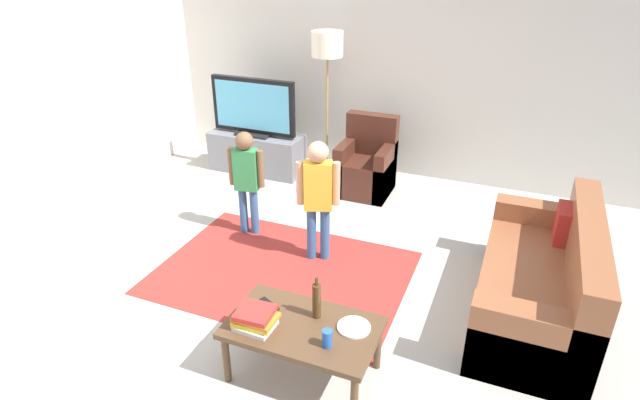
{
  "coord_description": "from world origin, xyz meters",
  "views": [
    {
      "loc": [
        1.55,
        -3.18,
        2.69
      ],
      "look_at": [
        0.0,
        0.6,
        0.65
      ],
      "focal_mm": 29.3,
      "sensor_mm": 36.0,
      "label": 1
    }
  ],
  "objects_px": {
    "tv": "(253,108)",
    "child_center": "(318,191)",
    "plate": "(354,327)",
    "coffee_table": "(303,331)",
    "armchair": "(367,167)",
    "tv_remote": "(269,304)",
    "couch": "(546,285)",
    "book_stack": "(255,319)",
    "tv_stand": "(257,153)",
    "floor_lamp": "(327,53)",
    "soda_can": "(327,338)",
    "child_near_tv": "(246,174)",
    "bottle": "(317,300)"
  },
  "relations": [
    {
      "from": "tv",
      "to": "child_center",
      "type": "relative_size",
      "value": 0.95
    },
    {
      "from": "plate",
      "to": "child_center",
      "type": "bearing_deg",
      "value": 121.28
    },
    {
      "from": "tv",
      "to": "coffee_table",
      "type": "distance_m",
      "value": 3.64
    },
    {
      "from": "armchair",
      "to": "tv_remote",
      "type": "xyz_separation_m",
      "value": [
        0.21,
        -2.88,
        0.13
      ]
    },
    {
      "from": "couch",
      "to": "armchair",
      "type": "height_order",
      "value": "armchair"
    },
    {
      "from": "couch",
      "to": "book_stack",
      "type": "distance_m",
      "value": 2.28
    },
    {
      "from": "couch",
      "to": "tv",
      "type": "bearing_deg",
      "value": 153.81
    },
    {
      "from": "tv_stand",
      "to": "floor_lamp",
      "type": "xyz_separation_m",
      "value": [
        0.9,
        0.15,
        1.3
      ]
    },
    {
      "from": "couch",
      "to": "floor_lamp",
      "type": "xyz_separation_m",
      "value": [
        -2.58,
        1.89,
        1.25
      ]
    },
    {
      "from": "floor_lamp",
      "to": "coffee_table",
      "type": "xyz_separation_m",
      "value": [
        1.09,
        -3.18,
        -1.17
      ]
    },
    {
      "from": "coffee_table",
      "to": "book_stack",
      "type": "xyz_separation_m",
      "value": [
        -0.28,
        -0.13,
        0.11
      ]
    },
    {
      "from": "couch",
      "to": "book_stack",
      "type": "bearing_deg",
      "value": -141.35
    },
    {
      "from": "tv_stand",
      "to": "tv_remote",
      "type": "distance_m",
      "value": 3.38
    },
    {
      "from": "book_stack",
      "to": "plate",
      "type": "relative_size",
      "value": 1.29
    },
    {
      "from": "book_stack",
      "to": "soda_can",
      "type": "distance_m",
      "value": 0.5
    },
    {
      "from": "child_center",
      "to": "tv_remote",
      "type": "bearing_deg",
      "value": -82.58
    },
    {
      "from": "tv_stand",
      "to": "book_stack",
      "type": "distance_m",
      "value": 3.59
    },
    {
      "from": "couch",
      "to": "plate",
      "type": "height_order",
      "value": "couch"
    },
    {
      "from": "couch",
      "to": "tv_remote",
      "type": "bearing_deg",
      "value": -146.39
    },
    {
      "from": "floor_lamp",
      "to": "child_near_tv",
      "type": "xyz_separation_m",
      "value": [
        -0.21,
        -1.59,
        -0.9
      ]
    },
    {
      "from": "child_center",
      "to": "plate",
      "type": "bearing_deg",
      "value": -58.72
    },
    {
      "from": "tv",
      "to": "plate",
      "type": "height_order",
      "value": "tv"
    },
    {
      "from": "tv_stand",
      "to": "coffee_table",
      "type": "xyz_separation_m",
      "value": [
        1.99,
        -3.02,
        0.13
      ]
    },
    {
      "from": "tv_remote",
      "to": "bottle",
      "type": "bearing_deg",
      "value": 28.9
    },
    {
      "from": "couch",
      "to": "bottle",
      "type": "xyz_separation_m",
      "value": [
        -1.44,
        -1.17,
        0.26
      ]
    },
    {
      "from": "bottle",
      "to": "tv",
      "type": "bearing_deg",
      "value": 125.35
    },
    {
      "from": "armchair",
      "to": "book_stack",
      "type": "height_order",
      "value": "armchair"
    },
    {
      "from": "child_near_tv",
      "to": "tv_stand",
      "type": "bearing_deg",
      "value": 115.69
    },
    {
      "from": "armchair",
      "to": "floor_lamp",
      "type": "distance_m",
      "value": 1.39
    },
    {
      "from": "tv_remote",
      "to": "soda_can",
      "type": "distance_m",
      "value": 0.57
    },
    {
      "from": "tv_remote",
      "to": "plate",
      "type": "xyz_separation_m",
      "value": [
        0.62,
        0.0,
        -0.0
      ]
    },
    {
      "from": "armchair",
      "to": "book_stack",
      "type": "distance_m",
      "value": 3.13
    },
    {
      "from": "soda_can",
      "to": "tv_stand",
      "type": "bearing_deg",
      "value": 125.16
    },
    {
      "from": "child_near_tv",
      "to": "soda_can",
      "type": "relative_size",
      "value": 8.98
    },
    {
      "from": "child_center",
      "to": "bottle",
      "type": "bearing_deg",
      "value": -67.91
    },
    {
      "from": "tv",
      "to": "soda_can",
      "type": "bearing_deg",
      "value": -54.66
    },
    {
      "from": "child_near_tv",
      "to": "tv_remote",
      "type": "relative_size",
      "value": 6.34
    },
    {
      "from": "tv_stand",
      "to": "book_stack",
      "type": "relative_size",
      "value": 4.22
    },
    {
      "from": "floor_lamp",
      "to": "coffee_table",
      "type": "height_order",
      "value": "floor_lamp"
    },
    {
      "from": "child_near_tv",
      "to": "bottle",
      "type": "distance_m",
      "value": 1.99
    },
    {
      "from": "tv_stand",
      "to": "plate",
      "type": "bearing_deg",
      "value": -51.63
    },
    {
      "from": "soda_can",
      "to": "tv",
      "type": "bearing_deg",
      "value": 125.34
    },
    {
      "from": "couch",
      "to": "floor_lamp",
      "type": "relative_size",
      "value": 1.01
    },
    {
      "from": "child_near_tv",
      "to": "book_stack",
      "type": "xyz_separation_m",
      "value": [
        1.02,
        -1.71,
        -0.16
      ]
    },
    {
      "from": "couch",
      "to": "child_center",
      "type": "xyz_separation_m",
      "value": [
        -1.96,
        0.11,
        0.41
      ]
    },
    {
      "from": "couch",
      "to": "bottle",
      "type": "distance_m",
      "value": 1.87
    },
    {
      "from": "plate",
      "to": "floor_lamp",
      "type": "bearing_deg",
      "value": 114.64
    },
    {
      "from": "armchair",
      "to": "soda_can",
      "type": "bearing_deg",
      "value": -76.82
    },
    {
      "from": "child_center",
      "to": "soda_can",
      "type": "bearing_deg",
      "value": -65.6
    },
    {
      "from": "couch",
      "to": "coffee_table",
      "type": "bearing_deg",
      "value": -139.12
    }
  ]
}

